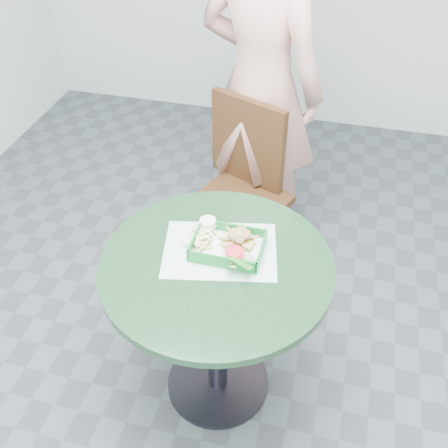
% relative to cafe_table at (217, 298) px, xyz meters
% --- Properties ---
extents(floor, '(4.00, 5.00, 0.02)m').
position_rel_cafe_table_xyz_m(floor, '(0.00, 0.00, -0.58)').
color(floor, '#303335').
rests_on(floor, ground).
extents(cafe_table, '(0.85, 0.85, 0.75)m').
position_rel_cafe_table_xyz_m(cafe_table, '(0.00, 0.00, 0.00)').
color(cafe_table, '#2F2D38').
rests_on(cafe_table, floor).
extents(dining_chair, '(0.42, 0.42, 0.93)m').
position_rel_cafe_table_xyz_m(dining_chair, '(-0.08, 0.83, -0.05)').
color(dining_chair, brown).
rests_on(dining_chair, floor).
extents(diner_person, '(0.95, 0.78, 2.25)m').
position_rel_cafe_table_xyz_m(diner_person, '(-0.06, 1.10, 0.55)').
color(diner_person, tan).
rests_on(diner_person, floor).
extents(placemat, '(0.46, 0.38, 0.00)m').
position_rel_cafe_table_xyz_m(placemat, '(-0.00, 0.06, 0.17)').
color(placemat, silver).
rests_on(placemat, cafe_table).
extents(food_basket, '(0.25, 0.19, 0.05)m').
position_rel_cafe_table_xyz_m(food_basket, '(0.03, 0.07, 0.19)').
color(food_basket, '#107229').
rests_on(food_basket, placemat).
extents(crab_sandwich, '(0.12, 0.12, 0.07)m').
position_rel_cafe_table_xyz_m(crab_sandwich, '(0.06, 0.10, 0.22)').
color(crab_sandwich, gold).
rests_on(crab_sandwich, food_basket).
extents(fries_pile, '(0.11, 0.12, 0.04)m').
position_rel_cafe_table_xyz_m(fries_pile, '(-0.08, 0.09, 0.21)').
color(fries_pile, beige).
rests_on(fries_pile, food_basket).
extents(sauce_ramekin, '(0.06, 0.06, 0.03)m').
position_rel_cafe_table_xyz_m(sauce_ramekin, '(-0.07, 0.14, 0.22)').
color(sauce_ramekin, white).
rests_on(sauce_ramekin, food_basket).
extents(garnish_cup, '(0.11, 0.11, 0.04)m').
position_rel_cafe_table_xyz_m(garnish_cup, '(0.07, -0.00, 0.21)').
color(garnish_cup, white).
rests_on(garnish_cup, food_basket).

